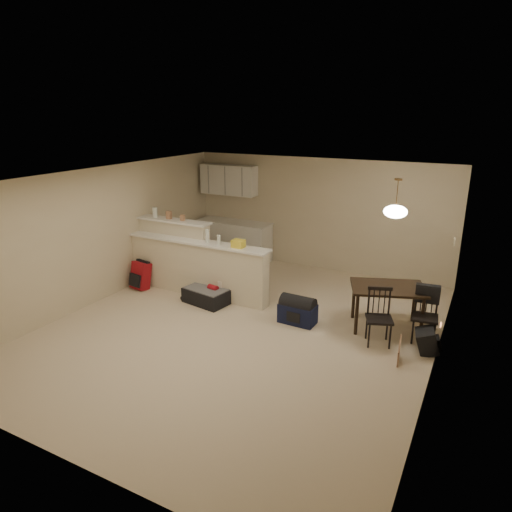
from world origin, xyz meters
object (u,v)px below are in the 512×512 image
Objects in this scene: dining_chair_far at (425,316)px; suitcase at (207,296)px; navy_duffel at (298,314)px; dining_chair_near at (379,318)px; red_backpack at (141,275)px; black_daypack at (427,341)px; dining_table at (388,292)px; pendant_lamp at (395,211)px.

dining_chair_far is 1.06× the size of suitcase.
dining_chair_near is at bearing -2.25° from navy_duffel.
red_backpack reaches higher than black_daypack.
dining_chair_far is 1.42× the size of navy_duffel.
black_daypack is at bearing 9.61° from suitcase.
dining_chair_far is 3.88m from suitcase.
dining_chair_far reaches higher than dining_table.
dining_chair_near is (0.02, -0.62, -0.20)m from dining_table.
red_backpack is at bearing 78.73° from black_daypack.
dining_chair_near is at bearing -87.84° from pendant_lamp.
pendant_lamp reaches higher than dining_chair_near.
navy_duffel reaches higher than suitcase.
pendant_lamp is 1.13× the size of red_backpack.
red_backpack is at bearing -177.83° from navy_duffel.
dining_table is 1.54× the size of dining_chair_near.
black_daypack is (3.95, 0.00, 0.03)m from suitcase.
dining_chair_near is 0.77m from black_daypack.
pendant_lamp reaches higher than navy_duffel.
black_daypack reaches higher than suitcase.
dining_table is 0.70m from dining_chair_far.
suitcase is 1.33× the size of navy_duffel.
red_backpack is (-4.84, 0.11, -0.17)m from dining_chair_near.
suitcase is at bearing 156.97° from dining_chair_near.
red_backpack is (-4.82, -0.51, -1.72)m from pendant_lamp.
dining_chair_far is at bearing 6.81° from black_daypack.
navy_duffel is 1.60× the size of black_daypack.
pendant_lamp is 1.00× the size of navy_duffel.
pendant_lamp is at bearing 43.68° from black_daypack.
dining_table is at bearing -26.57° from pendant_lamp.
suitcase is (-3.85, -0.30, -0.30)m from dining_chair_far.
suitcase is 1.61m from red_backpack.
suitcase is (-3.22, -0.51, -1.85)m from pendant_lamp.
dining_chair_far is (0.64, -0.22, -1.55)m from pendant_lamp.
dining_table is 2.22× the size of pendant_lamp.
pendant_lamp is at bearing 22.75° from navy_duffel.
dining_chair_near reaches higher than black_daypack.
red_backpack is 0.89× the size of navy_duffel.
black_daypack is (0.73, -0.51, -0.47)m from dining_table.
pendant_lamp is 2.03m from black_daypack.
dining_table is at bearing 71.03° from dining_chair_near.
red_backpack is at bearing 165.72° from dining_table.
dining_chair_near is 3.26m from suitcase.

